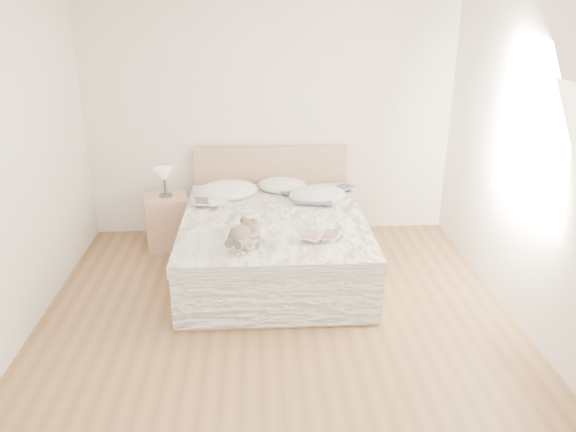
{
  "coord_description": "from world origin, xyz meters",
  "views": [
    {
      "loc": [
        -0.14,
        -3.84,
        2.53
      ],
      "look_at": [
        0.13,
        1.05,
        0.62
      ],
      "focal_mm": 35.0,
      "sensor_mm": 36.0,
      "label": 1
    }
  ],
  "objects_px": {
    "nightstand": "(167,221)",
    "childrens_book": "(321,236)",
    "bed": "(274,241)",
    "table_lamp": "(164,176)",
    "photo_book": "(210,202)",
    "teddy_bear": "(240,242)"
  },
  "relations": [
    {
      "from": "teddy_bear",
      "to": "photo_book",
      "type": "bearing_deg",
      "value": 127.56
    },
    {
      "from": "photo_book",
      "to": "teddy_bear",
      "type": "height_order",
      "value": "teddy_bear"
    },
    {
      "from": "bed",
      "to": "teddy_bear",
      "type": "relative_size",
      "value": 6.4
    },
    {
      "from": "table_lamp",
      "to": "teddy_bear",
      "type": "bearing_deg",
      "value": -60.43
    },
    {
      "from": "table_lamp",
      "to": "photo_book",
      "type": "relative_size",
      "value": 0.94
    },
    {
      "from": "nightstand",
      "to": "childrens_book",
      "type": "bearing_deg",
      "value": -40.4
    },
    {
      "from": "bed",
      "to": "table_lamp",
      "type": "height_order",
      "value": "bed"
    },
    {
      "from": "photo_book",
      "to": "teddy_bear",
      "type": "distance_m",
      "value": 1.1
    },
    {
      "from": "nightstand",
      "to": "childrens_book",
      "type": "xyz_separation_m",
      "value": [
        1.52,
        -1.29,
        0.35
      ]
    },
    {
      "from": "photo_book",
      "to": "teddy_bear",
      "type": "xyz_separation_m",
      "value": [
        0.32,
        -1.05,
        0.02
      ]
    },
    {
      "from": "bed",
      "to": "table_lamp",
      "type": "bearing_deg",
      "value": 149.32
    },
    {
      "from": "nightstand",
      "to": "childrens_book",
      "type": "relative_size",
      "value": 1.66
    },
    {
      "from": "bed",
      "to": "childrens_book",
      "type": "relative_size",
      "value": 6.37
    },
    {
      "from": "table_lamp",
      "to": "childrens_book",
      "type": "xyz_separation_m",
      "value": [
        1.51,
        -1.31,
        -0.15
      ]
    },
    {
      "from": "nightstand",
      "to": "childrens_book",
      "type": "distance_m",
      "value": 2.03
    },
    {
      "from": "nightstand",
      "to": "photo_book",
      "type": "relative_size",
      "value": 1.68
    },
    {
      "from": "photo_book",
      "to": "bed",
      "type": "bearing_deg",
      "value": -32.56
    },
    {
      "from": "bed",
      "to": "table_lamp",
      "type": "xyz_separation_m",
      "value": [
        -1.13,
        0.67,
        0.48
      ]
    },
    {
      "from": "teddy_bear",
      "to": "nightstand",
      "type": "bearing_deg",
      "value": 140.51
    },
    {
      "from": "nightstand",
      "to": "photo_book",
      "type": "height_order",
      "value": "photo_book"
    },
    {
      "from": "nightstand",
      "to": "bed",
      "type": "bearing_deg",
      "value": -29.88
    },
    {
      "from": "nightstand",
      "to": "photo_book",
      "type": "distance_m",
      "value": 0.73
    }
  ]
}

